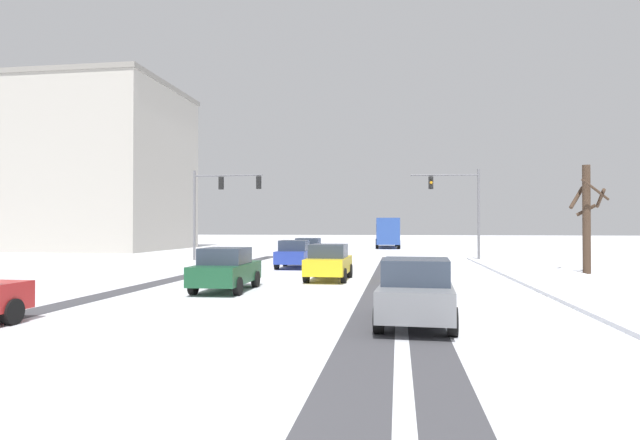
{
  "coord_description": "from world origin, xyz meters",
  "views": [
    {
      "loc": [
        4.52,
        -6.77,
        2.39
      ],
      "look_at": [
        0.0,
        23.79,
        2.8
      ],
      "focal_mm": 29.76,
      "sensor_mm": 36.0,
      "label": 1
    }
  ],
  "objects_px": {
    "traffic_signal_near_left": "(218,196)",
    "car_yellow_cab_third": "(329,262)",
    "car_grey_fifth": "(416,291)",
    "office_building_far_left_block": "(87,168)",
    "bare_tree_sidewalk_mid": "(587,216)",
    "car_dark_green_fourth": "(226,269)",
    "traffic_signal_near_right": "(460,199)",
    "car_black_lead": "(308,250)",
    "bus_oncoming": "(387,230)",
    "car_blue_second": "(295,254)"
  },
  "relations": [
    {
      "from": "traffic_signal_near_left",
      "to": "traffic_signal_near_right",
      "type": "bearing_deg",
      "value": 6.39
    },
    {
      "from": "car_black_lead",
      "to": "car_dark_green_fourth",
      "type": "distance_m",
      "value": 17.38
    },
    {
      "from": "office_building_far_left_block",
      "to": "traffic_signal_near_left",
      "type": "bearing_deg",
      "value": -37.97
    },
    {
      "from": "car_dark_green_fourth",
      "to": "bare_tree_sidewalk_mid",
      "type": "relative_size",
      "value": 0.74
    },
    {
      "from": "traffic_signal_near_right",
      "to": "traffic_signal_near_left",
      "type": "bearing_deg",
      "value": -173.61
    },
    {
      "from": "car_blue_second",
      "to": "car_grey_fifth",
      "type": "height_order",
      "value": "same"
    },
    {
      "from": "car_yellow_cab_third",
      "to": "office_building_far_left_block",
      "type": "height_order",
      "value": "office_building_far_left_block"
    },
    {
      "from": "car_dark_green_fourth",
      "to": "car_grey_fifth",
      "type": "height_order",
      "value": "same"
    },
    {
      "from": "traffic_signal_near_left",
      "to": "car_grey_fifth",
      "type": "relative_size",
      "value": 1.55
    },
    {
      "from": "traffic_signal_near_right",
      "to": "bus_oncoming",
      "type": "relative_size",
      "value": 0.59
    },
    {
      "from": "bus_oncoming",
      "to": "traffic_signal_near_left",
      "type": "bearing_deg",
      "value": -114.4
    },
    {
      "from": "car_grey_fifth",
      "to": "bare_tree_sidewalk_mid",
      "type": "height_order",
      "value": "bare_tree_sidewalk_mid"
    },
    {
      "from": "car_black_lead",
      "to": "office_building_far_left_block",
      "type": "distance_m",
      "value": 32.16
    },
    {
      "from": "car_yellow_cab_third",
      "to": "bus_oncoming",
      "type": "height_order",
      "value": "bus_oncoming"
    },
    {
      "from": "traffic_signal_near_left",
      "to": "car_yellow_cab_third",
      "type": "relative_size",
      "value": 1.58
    },
    {
      "from": "car_blue_second",
      "to": "bus_oncoming",
      "type": "bearing_deg",
      "value": 81.6
    },
    {
      "from": "bare_tree_sidewalk_mid",
      "to": "car_grey_fifth",
      "type": "bearing_deg",
      "value": -120.24
    },
    {
      "from": "car_dark_green_fourth",
      "to": "car_grey_fifth",
      "type": "distance_m",
      "value": 9.02
    },
    {
      "from": "car_dark_green_fourth",
      "to": "office_building_far_left_block",
      "type": "distance_m",
      "value": 43.37
    },
    {
      "from": "car_grey_fifth",
      "to": "office_building_far_left_block",
      "type": "xyz_separation_m",
      "value": [
        -33.45,
        39.22,
        7.85
      ]
    },
    {
      "from": "car_black_lead",
      "to": "car_yellow_cab_third",
      "type": "xyz_separation_m",
      "value": [
        3.12,
        -12.81,
        0.0
      ]
    },
    {
      "from": "car_dark_green_fourth",
      "to": "office_building_far_left_block",
      "type": "bearing_deg",
      "value": 128.66
    },
    {
      "from": "traffic_signal_near_right",
      "to": "bus_oncoming",
      "type": "xyz_separation_m",
      "value": [
        -5.66,
        23.69,
        -2.36
      ]
    },
    {
      "from": "car_yellow_cab_third",
      "to": "bare_tree_sidewalk_mid",
      "type": "bearing_deg",
      "value": 22.36
    },
    {
      "from": "traffic_signal_near_left",
      "to": "car_grey_fifth",
      "type": "distance_m",
      "value": 27.31
    },
    {
      "from": "traffic_signal_near_left",
      "to": "traffic_signal_near_right",
      "type": "xyz_separation_m",
      "value": [
        17.29,
        1.94,
        -0.26
      ]
    },
    {
      "from": "car_grey_fifth",
      "to": "bare_tree_sidewalk_mid",
      "type": "bearing_deg",
      "value": 59.76
    },
    {
      "from": "car_grey_fifth",
      "to": "car_dark_green_fourth",
      "type": "bearing_deg",
      "value": 139.03
    },
    {
      "from": "office_building_far_left_block",
      "to": "car_black_lead",
      "type": "bearing_deg",
      "value": -30.71
    },
    {
      "from": "car_blue_second",
      "to": "car_dark_green_fourth",
      "type": "height_order",
      "value": "same"
    },
    {
      "from": "car_yellow_cab_third",
      "to": "car_grey_fifth",
      "type": "height_order",
      "value": "same"
    },
    {
      "from": "car_yellow_cab_third",
      "to": "car_dark_green_fourth",
      "type": "relative_size",
      "value": 1.0
    },
    {
      "from": "car_grey_fifth",
      "to": "car_yellow_cab_third",
      "type": "bearing_deg",
      "value": 108.59
    },
    {
      "from": "bus_oncoming",
      "to": "office_building_far_left_block",
      "type": "xyz_separation_m",
      "value": [
        -31.73,
        -9.93,
        6.67
      ]
    },
    {
      "from": "car_blue_second",
      "to": "bus_oncoming",
      "type": "distance_m",
      "value": 32.27
    },
    {
      "from": "car_dark_green_fourth",
      "to": "office_building_far_left_block",
      "type": "height_order",
      "value": "office_building_far_left_block"
    },
    {
      "from": "office_building_far_left_block",
      "to": "bare_tree_sidewalk_mid",
      "type": "bearing_deg",
      "value": -28.9
    },
    {
      "from": "car_dark_green_fourth",
      "to": "traffic_signal_near_left",
      "type": "bearing_deg",
      "value": 110.36
    },
    {
      "from": "car_black_lead",
      "to": "bus_oncoming",
      "type": "xyz_separation_m",
      "value": [
        4.92,
        25.86,
        1.18
      ]
    },
    {
      "from": "traffic_signal_near_left",
      "to": "car_grey_fifth",
      "type": "height_order",
      "value": "traffic_signal_near_left"
    },
    {
      "from": "car_dark_green_fourth",
      "to": "car_blue_second",
      "type": "bearing_deg",
      "value": 88.11
    },
    {
      "from": "car_blue_second",
      "to": "car_grey_fifth",
      "type": "xyz_separation_m",
      "value": [
        6.44,
        -17.24,
        0.0
      ]
    },
    {
      "from": "car_grey_fifth",
      "to": "traffic_signal_near_left",
      "type": "bearing_deg",
      "value": 119.57
    },
    {
      "from": "bare_tree_sidewalk_mid",
      "to": "car_yellow_cab_third",
      "type": "bearing_deg",
      "value": -157.64
    },
    {
      "from": "bus_oncoming",
      "to": "bare_tree_sidewalk_mid",
      "type": "relative_size",
      "value": 1.99
    },
    {
      "from": "office_building_far_left_block",
      "to": "car_grey_fifth",
      "type": "bearing_deg",
      "value": -49.53
    },
    {
      "from": "car_yellow_cab_third",
      "to": "traffic_signal_near_right",
      "type": "bearing_deg",
      "value": 63.5
    },
    {
      "from": "office_building_far_left_block",
      "to": "car_yellow_cab_third",
      "type": "bearing_deg",
      "value": -43.83
    },
    {
      "from": "car_grey_fifth",
      "to": "bus_oncoming",
      "type": "bearing_deg",
      "value": 92.01
    },
    {
      "from": "traffic_signal_near_left",
      "to": "car_blue_second",
      "type": "distance_m",
      "value": 10.08
    }
  ]
}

